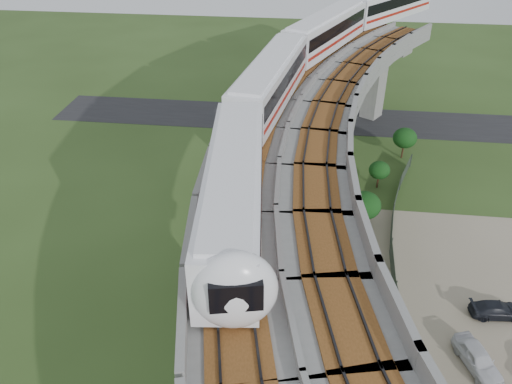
% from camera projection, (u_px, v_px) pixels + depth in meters
% --- Properties ---
extents(ground, '(160.00, 160.00, 0.00)m').
position_uv_depth(ground, '(277.00, 287.00, 36.76)').
color(ground, '#30471C').
rests_on(ground, ground).
extents(dirt_lot, '(18.00, 26.00, 0.04)m').
position_uv_depth(dirt_lot, '(480.00, 324.00, 33.69)').
color(dirt_lot, gray).
rests_on(dirt_lot, ground).
extents(asphalt_road, '(60.00, 8.00, 0.03)m').
position_uv_depth(asphalt_road, '(297.00, 118.00, 61.81)').
color(asphalt_road, '#232326').
rests_on(asphalt_road, ground).
extents(viaduct, '(19.58, 73.98, 11.40)m').
position_uv_depth(viaduct, '(340.00, 186.00, 31.48)').
color(viaduct, '#99968E').
rests_on(viaduct, ground).
extents(metro_train, '(20.13, 59.18, 3.64)m').
position_uv_depth(metro_train, '(322.00, 58.00, 42.76)').
color(metro_train, white).
rests_on(metro_train, ground).
extents(fence, '(3.87, 38.73, 1.50)m').
position_uv_depth(fence, '(414.00, 290.00, 35.39)').
color(fence, '#2D382D').
rests_on(fence, ground).
extents(tree_0, '(2.48, 2.48, 3.39)m').
position_uv_depth(tree_0, '(405.00, 138.00, 52.07)').
color(tree_0, '#382314').
rests_on(tree_0, ground).
extents(tree_1, '(2.00, 2.00, 2.76)m').
position_uv_depth(tree_1, '(379.00, 170.00, 47.31)').
color(tree_1, '#382314').
rests_on(tree_1, ground).
extents(tree_2, '(2.71, 2.71, 3.40)m').
position_uv_depth(tree_2, '(365.00, 205.00, 41.73)').
color(tree_2, '#382314').
rests_on(tree_2, ground).
extents(tree_3, '(2.25, 2.25, 3.06)m').
position_uv_depth(tree_3, '(361.00, 259.00, 36.19)').
color(tree_3, '#382314').
rests_on(tree_3, ground).
extents(tree_4, '(2.60, 2.60, 3.31)m').
position_uv_depth(tree_4, '(372.00, 332.00, 30.28)').
color(tree_4, '#382314').
rests_on(tree_4, ground).
extents(car_white, '(2.75, 4.19, 1.33)m').
position_uv_depth(car_white, '(478.00, 358.00, 30.47)').
color(car_white, silver).
rests_on(car_white, dirt_lot).
extents(car_dark, '(3.77, 1.83, 1.06)m').
position_uv_depth(car_dark, '(497.00, 310.00, 34.05)').
color(car_dark, black).
rests_on(car_dark, dirt_lot).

